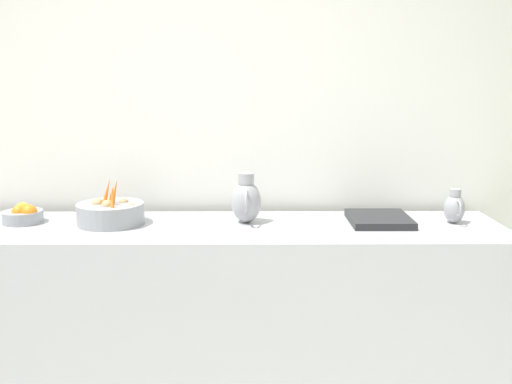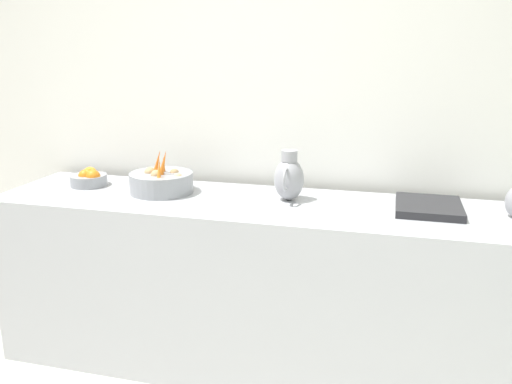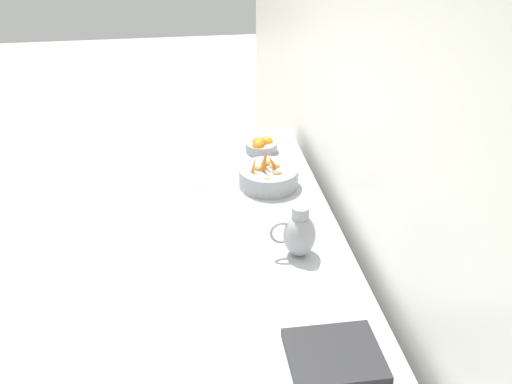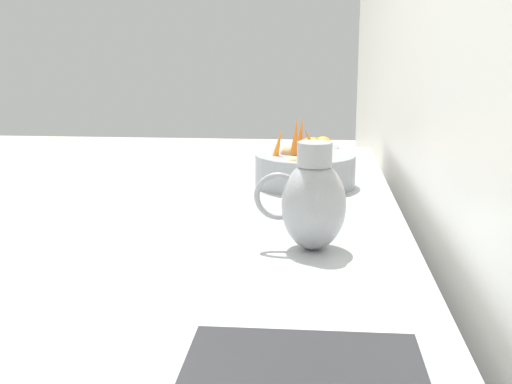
{
  "view_description": "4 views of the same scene",
  "coord_description": "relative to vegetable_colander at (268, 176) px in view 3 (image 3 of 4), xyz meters",
  "views": [
    {
      "loc": [
        1.3,
        0.35,
        1.62
      ],
      "look_at": [
        -1.42,
        0.36,
        1.09
      ],
      "focal_mm": 41.19,
      "sensor_mm": 36.0,
      "label": 1
    },
    {
      "loc": [
        0.91,
        0.8,
        1.64
      ],
      "look_at": [
        -1.42,
        0.19,
        0.98
      ],
      "focal_mm": 36.96,
      "sensor_mm": 36.0,
      "label": 2
    },
    {
      "loc": [
        -1.07,
        2.51,
        2.48
      ],
      "look_at": [
        -1.43,
        0.08,
        1.12
      ],
      "focal_mm": 41.53,
      "sensor_mm": 36.0,
      "label": 3
    },
    {
      "loc": [
        -1.59,
        1.8,
        1.39
      ],
      "look_at": [
        -1.46,
        0.29,
        1.03
      ],
      "focal_mm": 46.53,
      "sensor_mm": 36.0,
      "label": 4
    }
  ],
  "objects": [
    {
      "name": "tile_wall_left",
      "position": [
        -0.39,
        1.07,
        0.54
      ],
      "size": [
        0.1,
        7.73,
        3.0
      ],
      "primitive_type": "cube",
      "color": "white",
      "rests_on": "ground_plane"
    },
    {
      "name": "counter_sink_basin",
      "position": [
        -0.02,
        1.35,
        -0.04
      ],
      "size": [
        0.34,
        0.3,
        0.04
      ],
      "primitive_type": "cube",
      "color": "#232326",
      "rests_on": "prep_counter"
    },
    {
      "name": "metal_pitcher_tall",
      "position": [
        -0.03,
        0.68,
        0.06
      ],
      "size": [
        0.21,
        0.15,
        0.25
      ],
      "color": "#939399",
      "rests_on": "prep_counter"
    },
    {
      "name": "vegetable_colander",
      "position": [
        0.0,
        0.0,
        0.0
      ],
      "size": [
        0.33,
        0.33,
        0.24
      ],
      "color": "gray",
      "rests_on": "prep_counter"
    },
    {
      "name": "prep_counter",
      "position": [
        0.05,
        0.57,
        -0.51
      ],
      "size": [
        0.65,
        2.76,
        0.9
      ],
      "primitive_type": "cube",
      "color": "#ADAFB5",
      "rests_on": "ground_plane"
    },
    {
      "name": "orange_bowl",
      "position": [
        -0.03,
        -0.45,
        -0.02
      ],
      "size": [
        0.2,
        0.2,
        0.1
      ],
      "color": "gray",
      "rests_on": "prep_counter"
    }
  ]
}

